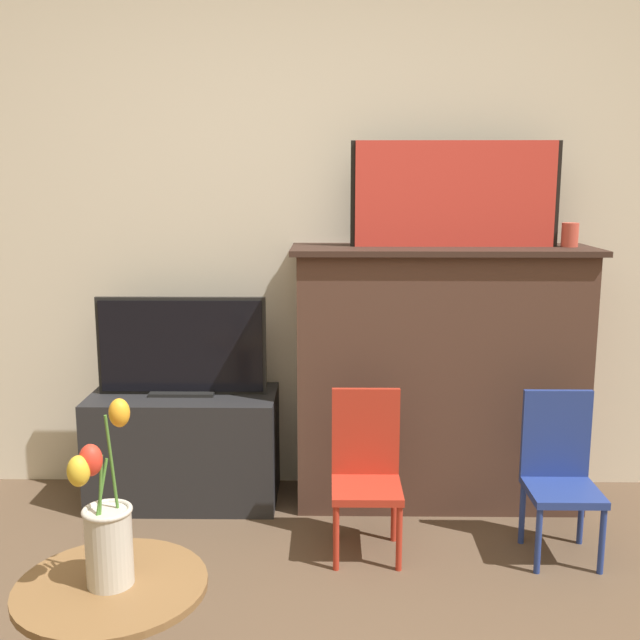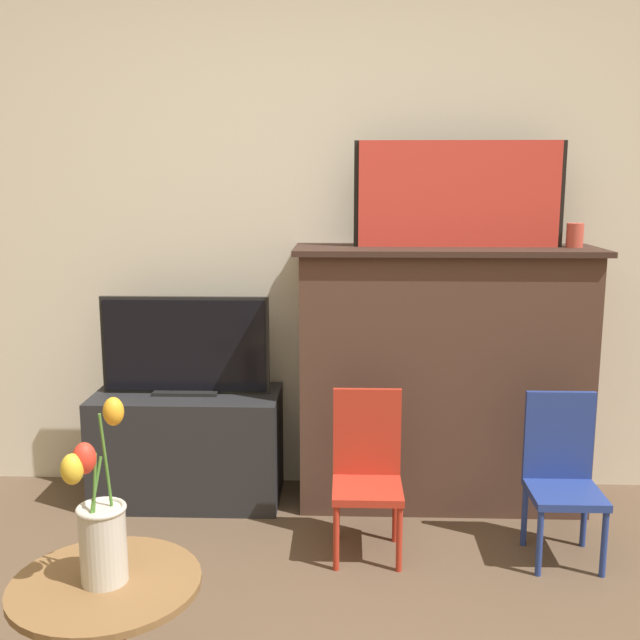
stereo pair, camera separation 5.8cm
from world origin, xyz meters
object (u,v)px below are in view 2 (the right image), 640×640
(painting, at_px, (459,194))
(tv_monitor, at_px, (185,347))
(vase_tulips, at_px, (101,525))
(chair_blue, at_px, (562,471))
(chair_red, at_px, (367,467))

(painting, distance_m, tv_monitor, 1.40)
(tv_monitor, bearing_deg, vase_tulips, -86.22)
(chair_blue, height_order, vase_tulips, vase_tulips)
(chair_red, relative_size, vase_tulips, 1.33)
(chair_red, bearing_deg, painting, 50.92)
(tv_monitor, bearing_deg, chair_blue, -16.79)
(tv_monitor, distance_m, vase_tulips, 1.53)
(chair_blue, xyz_separation_m, vase_tulips, (-1.49, -1.04, 0.25))
(chair_blue, distance_m, vase_tulips, 1.84)
(tv_monitor, height_order, vase_tulips, tv_monitor)
(tv_monitor, xyz_separation_m, chair_blue, (1.59, -0.48, -0.38))
(chair_red, height_order, chair_blue, same)
(chair_red, xyz_separation_m, chair_blue, (0.77, -0.01, 0.00))
(chair_blue, bearing_deg, tv_monitor, 163.21)
(vase_tulips, bearing_deg, chair_red, 55.79)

